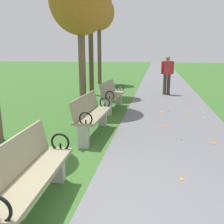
# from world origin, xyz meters

# --- Properties ---
(ground_plane) EXTENTS (80.00, 80.00, 0.00)m
(ground_plane) POSITION_xyz_m (0.00, 0.00, 0.00)
(ground_plane) COLOR #386628
(paved_walkway) EXTENTS (2.64, 44.00, 0.02)m
(paved_walkway) POSITION_xyz_m (1.32, 18.00, 0.01)
(paved_walkway) COLOR slate
(paved_walkway) RESTS_ON ground
(park_bench_1) EXTENTS (0.54, 1.62, 0.90)m
(park_bench_1) POSITION_xyz_m (-0.50, 0.10, 0.49)
(park_bench_1) COLOR gray
(park_bench_1) RESTS_ON ground
(park_bench_2) EXTENTS (0.52, 1.61, 0.90)m
(park_bench_2) POSITION_xyz_m (-0.50, 2.88, 0.49)
(park_bench_2) COLOR gray
(park_bench_2) RESTS_ON ground
(park_bench_3) EXTENTS (0.55, 1.62, 0.90)m
(park_bench_3) POSITION_xyz_m (-0.50, 5.41, 0.49)
(park_bench_3) COLOR gray
(park_bench_3) RESTS_ON ground
(tree_3) EXTENTS (1.88, 1.88, 4.36)m
(tree_3) POSITION_xyz_m (-1.46, 5.42, 3.29)
(tree_3) COLOR brown
(tree_3) RESTS_ON ground
(tree_5) EXTENTS (1.66, 1.66, 4.75)m
(tree_5) POSITION_xyz_m (-2.31, 11.55, 3.77)
(tree_5) COLOR brown
(tree_5) RESTS_ON ground
(pedestrian_walking) EXTENTS (0.53, 0.26, 1.62)m
(pedestrian_walking) POSITION_xyz_m (1.31, 8.53, 0.93)
(pedestrian_walking) COLOR #3D3328
(pedestrian_walking) RESTS_ON paved_walkway
(scattered_leaves) EXTENTS (3.95, 9.64, 0.02)m
(scattered_leaves) POSITION_xyz_m (0.78, 2.95, 0.02)
(scattered_leaves) COLOR #AD6B23
(scattered_leaves) RESTS_ON ground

